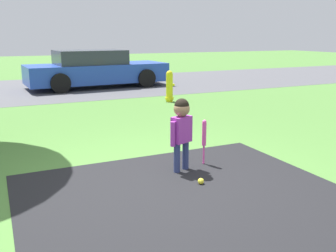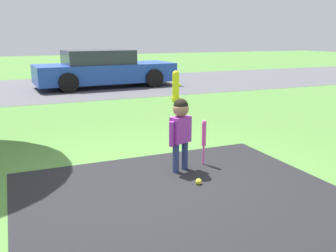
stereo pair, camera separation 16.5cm
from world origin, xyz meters
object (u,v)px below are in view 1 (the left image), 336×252
Objects in this scene: child at (182,125)px; fire_hydrant at (169,87)px; sports_ball at (201,181)px; baseball_bat at (204,136)px; parked_car at (96,70)px.

child is 1.16× the size of fire_hydrant.
fire_hydrant is at bearing 44.90° from child.
sports_ball is 0.09× the size of fire_hydrant.
child is 5.12m from fire_hydrant.
child reaches higher than sports_ball.
child is 1.53× the size of baseball_bat.
fire_hydrant is 0.17× the size of parked_car.
baseball_bat is at bearing -97.51° from parked_car.
parked_car is (0.64, 8.18, 0.18)m from baseball_bat.
baseball_bat reaches higher than sports_ball.
parked_car is (1.02, 8.78, 0.54)m from sports_ball.
baseball_bat is at bearing 57.30° from sports_ball.
baseball_bat is 0.79m from sports_ball.
baseball_bat is 0.13× the size of parked_car.
fire_hydrant is at bearing -77.30° from parked_car.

